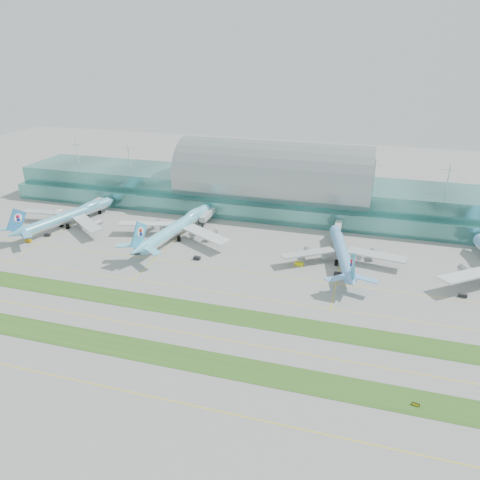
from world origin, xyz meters
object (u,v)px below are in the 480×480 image
(terminal, at_px, (273,188))
(airliner_b, at_px, (178,226))
(airliner_c, at_px, (342,251))
(taxiway_sign_east, at_px, (416,404))
(airliner_a, at_px, (69,215))

(terminal, xyz_separation_m, airliner_b, (-39.32, -59.57, -7.61))
(airliner_c, bearing_deg, taxiway_sign_east, -84.42)
(terminal, xyz_separation_m, airliner_a, (-106.80, -60.71, -8.00))
(airliner_b, height_order, airliner_c, airliner_b)
(terminal, height_order, airliner_a, terminal)
(airliner_a, height_order, airliner_b, airliner_b)
(airliner_b, bearing_deg, airliner_c, 4.30)
(airliner_b, bearing_deg, taxiway_sign_east, -31.58)
(terminal, xyz_separation_m, taxiway_sign_east, (78.93, -158.27, -13.74))
(terminal, relative_size, airliner_c, 5.01)
(airliner_b, bearing_deg, airliner_a, -170.76)
(airliner_b, relative_size, airliner_c, 1.15)
(terminal, distance_m, airliner_c, 82.27)
(airliner_a, bearing_deg, taxiway_sign_east, -12.38)
(terminal, distance_m, taxiway_sign_east, 177.39)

